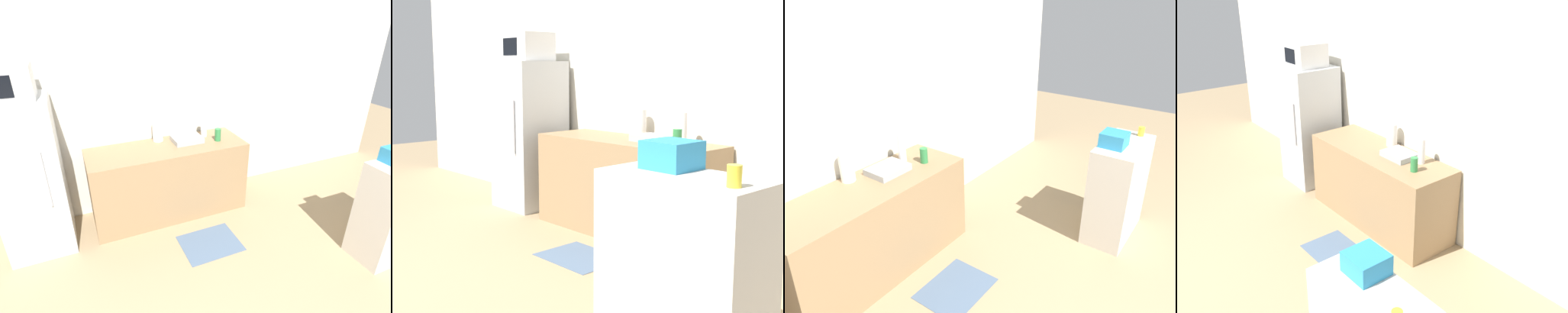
# 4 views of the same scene
# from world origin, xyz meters

# --- Properties ---
(wall_back) EXTENTS (8.00, 0.06, 2.60)m
(wall_back) POSITION_xyz_m (0.00, 3.05, 1.30)
(wall_back) COLOR silver
(wall_back) RESTS_ON ground_plane
(refrigerator) EXTENTS (0.61, 0.64, 1.59)m
(refrigerator) POSITION_xyz_m (-1.12, 2.65, 0.80)
(refrigerator) COLOR silver
(refrigerator) RESTS_ON ground_plane
(microwave) EXTENTS (0.44, 0.41, 0.30)m
(microwave) POSITION_xyz_m (-1.12, 2.65, 1.74)
(microwave) COLOR white
(microwave) RESTS_ON refrigerator
(counter) EXTENTS (1.82, 0.63, 0.88)m
(counter) POSITION_xyz_m (0.32, 2.69, 0.44)
(counter) COLOR #937551
(counter) RESTS_ON ground_plane
(sink_basin) EXTENTS (0.34, 0.27, 0.06)m
(sink_basin) POSITION_xyz_m (0.58, 2.74, 0.91)
(sink_basin) COLOR #9EA3A8
(sink_basin) RESTS_ON counter
(bottle_tall) EXTENTS (0.08, 0.08, 0.27)m
(bottle_tall) POSITION_xyz_m (0.84, 2.82, 1.01)
(bottle_tall) COLOR silver
(bottle_tall) RESTS_ON counter
(bottle_short) EXTENTS (0.07, 0.07, 0.15)m
(bottle_short) POSITION_xyz_m (0.93, 2.62, 0.95)
(bottle_short) COLOR #2D7F42
(bottle_short) RESTS_ON counter
(shelf_cabinet) EXTENTS (0.80, 0.40, 1.03)m
(shelf_cabinet) POSITION_xyz_m (2.17, 1.10, 0.51)
(shelf_cabinet) COLOR silver
(shelf_cabinet) RESTS_ON ground_plane
(basket) EXTENTS (0.24, 0.23, 0.14)m
(basket) POSITION_xyz_m (2.03, 1.17, 1.10)
(basket) COLOR #2D8EC6
(basket) RESTS_ON shelf_cabinet
(jar) EXTENTS (0.06, 0.06, 0.09)m
(jar) POSITION_xyz_m (2.47, 1.03, 1.08)
(jar) COLOR yellow
(jar) RESTS_ON shelf_cabinet
(paper_towel_roll) EXTENTS (0.12, 0.12, 0.26)m
(paper_towel_roll) POSITION_xyz_m (0.27, 2.90, 1.01)
(paper_towel_roll) COLOR white
(paper_towel_roll) RESTS_ON counter
(kitchen_rug) EXTENTS (0.63, 0.49, 0.01)m
(kitchen_rug) POSITION_xyz_m (0.52, 1.92, 0.00)
(kitchen_rug) COLOR slate
(kitchen_rug) RESTS_ON ground_plane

